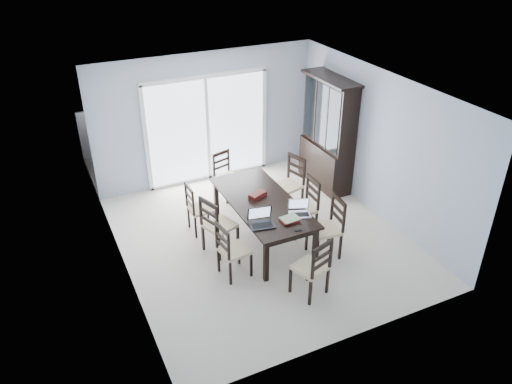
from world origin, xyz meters
TOP-DOWN VIEW (x-y plane):
  - floor at (0.00, 0.00)m, footprint 5.00×5.00m
  - ceiling at (0.00, 0.00)m, footprint 5.00×5.00m
  - back_wall at (0.00, 2.50)m, footprint 4.50×0.02m
  - wall_left at (-2.25, 0.00)m, footprint 0.02×5.00m
  - wall_right at (2.25, 0.00)m, footprint 0.02×5.00m
  - balcony at (0.00, 3.50)m, footprint 4.50×2.00m
  - railing at (0.00, 4.50)m, footprint 4.50×0.06m
  - dining_table at (0.00, 0.00)m, footprint 1.00×2.20m
  - china_hutch at (2.02, 1.25)m, footprint 0.50×1.38m
  - sliding_door at (0.00, 2.48)m, footprint 2.52×0.05m
  - chair_left_near at (-0.87, -0.67)m, footprint 0.46×0.45m
  - chair_left_mid at (-0.84, -0.02)m, footprint 0.57×0.56m
  - chair_left_far at (-0.90, 0.69)m, footprint 0.41×0.40m
  - chair_right_near at (0.80, -0.82)m, footprint 0.50×0.49m
  - chair_right_mid at (0.79, -0.09)m, footprint 0.46×0.45m
  - chair_right_far at (0.95, 0.72)m, footprint 0.55×0.55m
  - chair_end_near at (0.05, -1.60)m, footprint 0.53×0.54m
  - chair_end_far at (0.01, 1.64)m, footprint 0.49×0.50m
  - laptop_dark at (-0.32, -0.66)m, footprint 0.41×0.33m
  - laptop_silver at (0.34, -0.64)m, footprint 0.39×0.33m
  - book_stack at (0.12, -0.72)m, footprint 0.30×0.24m
  - cell_phone at (0.10, -1.00)m, footprint 0.11×0.07m
  - game_box at (-0.01, 0.14)m, footprint 0.33×0.24m
  - hot_tub at (-0.43, 3.49)m, footprint 2.16×1.98m

SIDE VIEW (x-z plane):
  - balcony at x=0.00m, z-range -0.10..0.00m
  - floor at x=0.00m, z-range 0.00..0.00m
  - hot_tub at x=-0.43m, z-range 0.00..1.02m
  - railing at x=0.00m, z-range 0.00..1.10m
  - chair_end_far at x=0.01m, z-range 0.03..1.07m
  - chair_left_far at x=-0.90m, z-range 0.03..1.08m
  - chair_left_near at x=-0.87m, z-range 0.03..1.10m
  - chair_end_near at x=0.05m, z-range 0.03..1.14m
  - chair_right_mid at x=0.79m, z-range 0.03..1.19m
  - chair_left_mid at x=-0.84m, z-range 0.03..1.20m
  - chair_right_far at x=0.95m, z-range 0.03..1.21m
  - chair_right_near at x=0.80m, z-range 0.03..1.21m
  - dining_table at x=0.00m, z-range 0.30..1.05m
  - cell_phone at x=0.10m, z-range 0.75..0.76m
  - book_stack at x=0.12m, z-range 0.75..0.80m
  - game_box at x=-0.01m, z-range 0.75..0.82m
  - laptop_silver at x=0.34m, z-range 0.69..0.92m
  - laptop_dark at x=-0.32m, z-range 0.68..0.94m
  - china_hutch at x=2.02m, z-range -0.03..2.17m
  - sliding_door at x=0.00m, z-range 0.00..2.18m
  - back_wall at x=0.00m, z-range 0.00..2.60m
  - wall_left at x=-2.25m, z-range 0.00..2.60m
  - wall_right at x=2.25m, z-range 0.00..2.60m
  - ceiling at x=0.00m, z-range 2.60..2.60m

